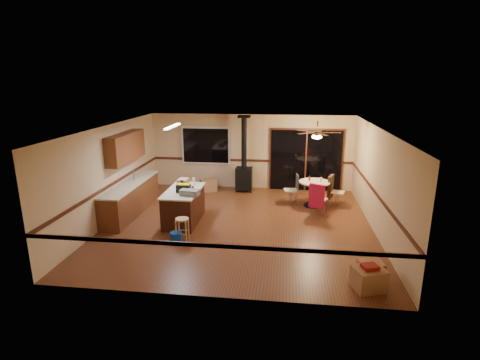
% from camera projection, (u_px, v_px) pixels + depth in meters
% --- Properties ---
extents(floor, '(7.00, 7.00, 0.00)m').
position_uv_depth(floor, '(239.00, 224.00, 10.07)').
color(floor, brown).
rests_on(floor, ground).
extents(ceiling, '(7.00, 7.00, 0.00)m').
position_uv_depth(ceiling, '(239.00, 127.00, 9.38)').
color(ceiling, silver).
rests_on(ceiling, ground).
extents(wall_back, '(7.00, 0.00, 7.00)m').
position_uv_depth(wall_back, '(251.00, 152.00, 13.08)').
color(wall_back, tan).
rests_on(wall_back, ground).
extents(wall_front, '(7.00, 0.00, 7.00)m').
position_uv_depth(wall_front, '(213.00, 230.00, 6.38)').
color(wall_front, tan).
rests_on(wall_front, ground).
extents(wall_left, '(0.00, 7.00, 7.00)m').
position_uv_depth(wall_left, '(111.00, 173.00, 10.14)').
color(wall_left, tan).
rests_on(wall_left, ground).
extents(wall_right, '(0.00, 7.00, 7.00)m').
position_uv_depth(wall_right, '(378.00, 182.00, 9.32)').
color(wall_right, tan).
rests_on(wall_right, ground).
extents(chair_rail, '(7.00, 7.00, 0.08)m').
position_uv_depth(chair_rail, '(239.00, 189.00, 9.80)').
color(chair_rail, '#441D11').
rests_on(chair_rail, ground).
extents(window, '(1.72, 0.10, 1.32)m').
position_uv_depth(window, '(206.00, 146.00, 13.16)').
color(window, black).
rests_on(window, ground).
extents(sliding_door, '(2.52, 0.10, 2.10)m').
position_uv_depth(sliding_door, '(306.00, 161.00, 12.87)').
color(sliding_door, black).
rests_on(sliding_door, ground).
extents(lower_cabinets, '(0.60, 3.00, 0.86)m').
position_uv_depth(lower_cabinets, '(131.00, 199.00, 10.81)').
color(lower_cabinets, brown).
rests_on(lower_cabinets, ground).
extents(countertop, '(0.64, 3.04, 0.04)m').
position_uv_depth(countertop, '(130.00, 184.00, 10.69)').
color(countertop, beige).
rests_on(countertop, lower_cabinets).
extents(upper_cabinets, '(0.35, 2.00, 0.80)m').
position_uv_depth(upper_cabinets, '(126.00, 147.00, 10.63)').
color(upper_cabinets, brown).
rests_on(upper_cabinets, ground).
extents(kitchen_island, '(0.88, 1.68, 0.90)m').
position_uv_depth(kitchen_island, '(184.00, 206.00, 10.13)').
color(kitchen_island, '#34160D').
rests_on(kitchen_island, ground).
extents(wood_stove, '(0.55, 0.50, 2.52)m').
position_uv_depth(wood_stove, '(244.00, 171.00, 12.82)').
color(wood_stove, black).
rests_on(wood_stove, ground).
extents(ceiling_fan, '(0.24, 0.24, 0.55)m').
position_uv_depth(ceiling_fan, '(317.00, 134.00, 10.91)').
color(ceiling_fan, brown).
rests_on(ceiling_fan, ceiling).
extents(fluorescent_strip, '(0.10, 1.20, 0.04)m').
position_uv_depth(fluorescent_strip, '(173.00, 126.00, 9.89)').
color(fluorescent_strip, white).
rests_on(fluorescent_strip, ceiling).
extents(toolbox_grey, '(0.51, 0.34, 0.15)m').
position_uv_depth(toolbox_grey, '(190.00, 192.00, 9.55)').
color(toolbox_grey, slate).
rests_on(toolbox_grey, kitchen_island).
extents(toolbox_black, '(0.37, 0.20, 0.20)m').
position_uv_depth(toolbox_black, '(184.00, 189.00, 9.80)').
color(toolbox_black, black).
rests_on(toolbox_black, kitchen_island).
extents(toolbox_yellow_lid, '(0.35, 0.19, 0.03)m').
position_uv_depth(toolbox_yellow_lid, '(183.00, 184.00, 9.77)').
color(toolbox_yellow_lid, gold).
rests_on(toolbox_yellow_lid, toolbox_black).
extents(box_on_island, '(0.28, 0.36, 0.22)m').
position_uv_depth(box_on_island, '(183.00, 183.00, 10.31)').
color(box_on_island, '#9C6B45').
rests_on(box_on_island, kitchen_island).
extents(bottle_dark, '(0.08, 0.08, 0.25)m').
position_uv_depth(bottle_dark, '(182.00, 185.00, 10.07)').
color(bottle_dark, black).
rests_on(bottle_dark, kitchen_island).
extents(bottle_pink, '(0.08, 0.08, 0.20)m').
position_uv_depth(bottle_pink, '(193.00, 189.00, 9.76)').
color(bottle_pink, '#D84C8C').
rests_on(bottle_pink, kitchen_island).
extents(bottle_white, '(0.08, 0.08, 0.19)m').
position_uv_depth(bottle_white, '(194.00, 181.00, 10.52)').
color(bottle_white, white).
rests_on(bottle_white, kitchen_island).
extents(bar_stool, '(0.32, 0.32, 0.57)m').
position_uv_depth(bar_stool, '(182.00, 230.00, 8.97)').
color(bar_stool, tan).
rests_on(bar_stool, floor).
extents(blue_bucket, '(0.29, 0.29, 0.24)m').
position_uv_depth(blue_bucket, '(176.00, 237.00, 8.96)').
color(blue_bucket, '#0C3FAA').
rests_on(blue_bucket, floor).
extents(dining_table, '(0.93, 0.93, 0.78)m').
position_uv_depth(dining_table, '(314.00, 189.00, 11.35)').
color(dining_table, black).
rests_on(dining_table, ground).
extents(glass_red, '(0.06, 0.06, 0.15)m').
position_uv_depth(glass_red, '(309.00, 178.00, 11.38)').
color(glass_red, '#590C14').
rests_on(glass_red, dining_table).
extents(glass_cream, '(0.07, 0.07, 0.15)m').
position_uv_depth(glass_cream, '(321.00, 180.00, 11.20)').
color(glass_cream, beige).
rests_on(glass_cream, dining_table).
extents(chair_left, '(0.45, 0.45, 0.51)m').
position_uv_depth(chair_left, '(294.00, 186.00, 11.52)').
color(chair_left, tan).
rests_on(chair_left, ground).
extents(chair_near, '(0.58, 0.60, 0.70)m').
position_uv_depth(chair_near, '(317.00, 196.00, 10.51)').
color(chair_near, tan).
rests_on(chair_near, ground).
extents(chair_right, '(0.57, 0.54, 0.70)m').
position_uv_depth(chair_right, '(331.00, 187.00, 11.38)').
color(chair_right, tan).
rests_on(chair_right, ground).
extents(box_under_window, '(0.66, 0.61, 0.43)m').
position_uv_depth(box_under_window, '(209.00, 185.00, 12.97)').
color(box_under_window, '#9C6B45').
rests_on(box_under_window, floor).
extents(box_corner_a, '(0.67, 0.62, 0.42)m').
position_uv_depth(box_corner_a, '(369.00, 279.00, 6.93)').
color(box_corner_a, '#9C6B45').
rests_on(box_corner_a, floor).
extents(box_corner_b, '(0.51, 0.46, 0.36)m').
position_uv_depth(box_corner_b, '(371.00, 270.00, 7.30)').
color(box_corner_b, '#9C6B45').
rests_on(box_corner_b, floor).
extents(box_small_red, '(0.34, 0.31, 0.07)m').
position_uv_depth(box_small_red, '(370.00, 267.00, 6.86)').
color(box_small_red, maroon).
rests_on(box_small_red, box_corner_a).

